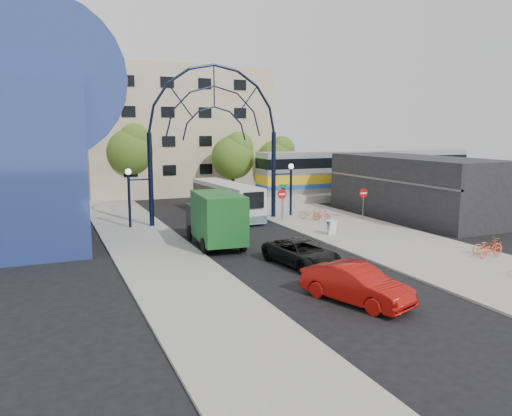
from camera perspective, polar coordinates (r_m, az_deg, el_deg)
name	(u,v)px	position (r m, az deg, el deg)	size (l,w,h in m)	color
ground	(301,267)	(26.74, 5.12, -6.70)	(120.00, 120.00, 0.00)	black
sidewalk_east	(378,238)	(34.24, 13.77, -3.35)	(8.00, 56.00, 0.12)	gray
plaza_west	(155,252)	(30.07, -11.50, -4.97)	(5.00, 50.00, 0.12)	gray
gateway_arch	(214,112)	(38.66, -4.78, 10.93)	(13.64, 0.44, 12.10)	black
stop_sign	(282,197)	(38.97, 3.00, 1.26)	(0.80, 0.07, 2.50)	slate
do_not_enter_sign	(363,196)	(40.44, 12.17, 1.32)	(0.76, 0.07, 2.48)	slate
street_name_sign	(283,194)	(39.66, 3.13, 1.59)	(0.70, 0.70, 2.80)	slate
sandwich_board	(332,225)	(34.36, 8.63, -1.99)	(0.55, 0.61, 0.99)	white
commercial_block_east	(414,187)	(43.45, 17.58, 2.32)	(6.00, 16.00, 5.00)	black
apartment_block	(173,131)	(59.35, -9.43, 8.63)	(20.00, 12.10, 14.00)	tan
train_platform	(367,193)	(55.51, 12.54, 1.69)	(32.00, 5.00, 0.80)	gray
train_car	(368,170)	(55.26, 12.63, 4.26)	(25.10, 3.05, 4.20)	#B7B7BC
tree_north_a	(234,155)	(52.00, -2.50, 6.07)	(4.48, 4.48, 7.00)	#382314
tree_north_b	(130,149)	(53.26, -14.25, 6.59)	(5.12, 5.12, 8.00)	#382314
tree_north_c	(278,156)	(56.22, 2.53, 5.95)	(4.16, 4.16, 6.50)	#382314
city_bus	(226,199)	(41.58, -3.41, 1.02)	(2.91, 10.39, 2.82)	silver
green_truck	(215,219)	(31.25, -4.73, -1.23)	(3.02, 6.89, 3.39)	black
black_suv	(302,253)	(26.79, 5.28, -5.14)	(2.29, 4.96, 1.38)	black
red_sedan	(356,284)	(21.49, 11.36, -8.53)	(1.70, 4.88, 1.61)	#9D0D09
bike_near_a	(309,213)	(39.87, 6.12, -0.63)	(0.64, 1.84, 0.96)	orange
bike_near_b	(322,215)	(39.44, 7.58, -0.75)	(0.46, 1.62, 0.97)	#E6532E
bike_far_a	(490,250)	(30.80, 25.22, -4.35)	(0.59, 1.70, 0.89)	#EF4C2F
bike_far_c	(487,246)	(31.57, 24.93, -3.95)	(0.65, 1.86, 0.98)	#D05329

